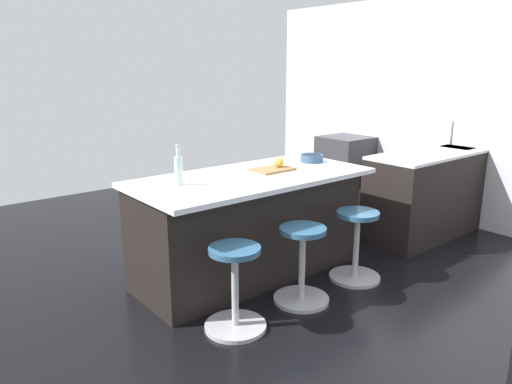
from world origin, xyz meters
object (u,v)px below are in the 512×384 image
(oven_range, at_px, (345,169))
(stool_by_window, at_px, (356,248))
(apple_yellow, at_px, (279,162))
(kitchen_island, at_px, (249,225))
(water_bottle, at_px, (179,169))
(stool_near_camera, at_px, (235,291))
(stool_middle, at_px, (302,267))
(cutting_board, at_px, (272,169))
(fruit_bowl, at_px, (312,158))

(oven_range, bearing_deg, stool_by_window, 43.06)
(stool_by_window, height_order, apple_yellow, apple_yellow)
(kitchen_island, height_order, water_bottle, water_bottle)
(stool_near_camera, bearing_deg, water_bottle, -89.69)
(kitchen_island, relative_size, stool_by_window, 3.36)
(kitchen_island, xyz_separation_m, stool_near_camera, (0.65, 0.66, -0.17))
(kitchen_island, xyz_separation_m, stool_middle, (0.00, 0.66, -0.17))
(kitchen_island, xyz_separation_m, water_bottle, (0.65, -0.04, 0.57))
(stool_near_camera, height_order, water_bottle, water_bottle)
(apple_yellow, relative_size, water_bottle, 0.28)
(kitchen_island, relative_size, stool_near_camera, 3.36)
(stool_near_camera, bearing_deg, oven_range, -151.22)
(cutting_board, bearing_deg, stool_middle, 68.88)
(stool_near_camera, bearing_deg, stool_by_window, 180.00)
(oven_range, height_order, cutting_board, cutting_board)
(water_bottle, bearing_deg, stool_by_window, 151.63)
(stool_middle, distance_m, fruit_bowl, 1.25)
(stool_near_camera, relative_size, apple_yellow, 7.04)
(fruit_bowl, bearing_deg, stool_near_camera, 25.96)
(cutting_board, relative_size, fruit_bowl, 1.66)
(water_bottle, bearing_deg, stool_middle, 132.88)
(apple_yellow, height_order, water_bottle, water_bottle)
(stool_near_camera, bearing_deg, stool_middle, 180.00)
(cutting_board, distance_m, apple_yellow, 0.10)
(stool_middle, xyz_separation_m, stool_near_camera, (0.65, 0.00, 0.00))
(cutting_board, height_order, water_bottle, water_bottle)
(stool_near_camera, bearing_deg, fruit_bowl, -154.04)
(kitchen_island, bearing_deg, cutting_board, 175.91)
(stool_by_window, height_order, fruit_bowl, fruit_bowl)
(oven_range, xyz_separation_m, water_bottle, (3.15, 1.03, 0.59))
(water_bottle, distance_m, fruit_bowl, 1.45)
(water_bottle, bearing_deg, stool_near_camera, 90.31)
(stool_middle, relative_size, apple_yellow, 7.04)
(stool_near_camera, distance_m, apple_yellow, 1.36)
(apple_yellow, bearing_deg, cutting_board, 4.28)
(fruit_bowl, bearing_deg, apple_yellow, 6.35)
(stool_middle, relative_size, fruit_bowl, 2.82)
(apple_yellow, xyz_separation_m, fruit_bowl, (-0.47, -0.05, -0.02))
(fruit_bowl, bearing_deg, cutting_board, 6.05)
(stool_near_camera, xyz_separation_m, fruit_bowl, (-1.45, -0.70, 0.66))
(stool_middle, bearing_deg, cutting_board, -111.12)
(cutting_board, bearing_deg, fruit_bowl, -173.95)
(oven_range, height_order, fruit_bowl, fruit_bowl)
(stool_middle, bearing_deg, kitchen_island, -90.00)
(stool_by_window, bearing_deg, oven_range, -136.94)
(oven_range, distance_m, kitchen_island, 2.72)
(fruit_bowl, bearing_deg, stool_by_window, 78.21)
(stool_middle, distance_m, water_bottle, 1.22)
(oven_range, bearing_deg, fruit_bowl, 31.06)
(kitchen_island, bearing_deg, stool_near_camera, 45.62)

